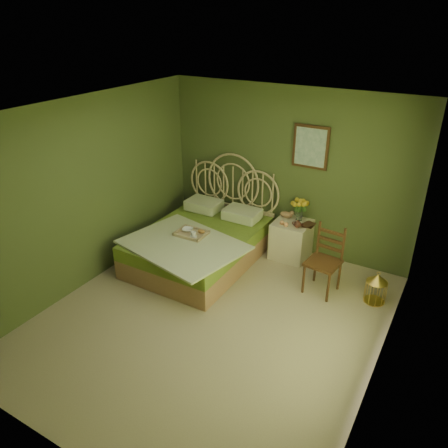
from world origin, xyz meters
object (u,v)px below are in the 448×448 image
Objects in this scene: nightstand at (292,236)px; birdcage at (376,288)px; bed at (201,242)px; chair at (326,255)px.

birdcage is (1.45, -0.56, -0.16)m from nightstand.
nightstand is at bearing 34.96° from bed.
birdcage is at bearing -21.29° from nightstand.
bed reaches higher than birdcage.
bed is at bearing -145.04° from nightstand.
chair is (0.73, -0.62, 0.17)m from nightstand.
chair is at bearing 6.08° from bed.
birdcage is at bearing 5.58° from bed.
bed is at bearing -174.42° from birdcage.
nightstand is 1.07× the size of chair.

